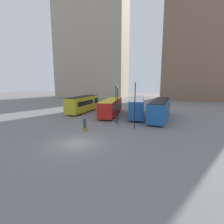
% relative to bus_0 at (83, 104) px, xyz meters
% --- Properties ---
extents(ground_plane, '(160.00, 160.00, 0.00)m').
position_rel_bus_0_xyz_m(ground_plane, '(7.79, -17.00, -1.80)').
color(ground_plane, slate).
extents(building_block_left, '(27.04, 12.58, 41.21)m').
position_rel_bus_0_xyz_m(building_block_left, '(-12.31, 33.39, 18.81)').
color(building_block_left, tan).
rests_on(building_block_left, ground_plane).
extents(building_block_right, '(27.08, 10.54, 38.77)m').
position_rel_bus_0_xyz_m(building_block_right, '(27.92, 33.39, 17.59)').
color(building_block_right, '#7F604C').
rests_on(building_block_right, ground_plane).
extents(bus_0, '(3.17, 9.65, 3.33)m').
position_rel_bus_0_xyz_m(bus_0, '(0.00, 0.00, 0.00)').
color(bus_0, gold).
rests_on(bus_0, ground_plane).
extents(bus_1, '(3.73, 11.16, 2.98)m').
position_rel_bus_0_xyz_m(bus_1, '(6.54, -1.14, -0.17)').
color(bus_1, red).
rests_on(bus_1, ground_plane).
extents(bus_2, '(3.86, 10.82, 3.33)m').
position_rel_bus_0_xyz_m(bus_2, '(11.42, -0.85, 0.01)').
color(bus_2, '#1E56A3').
rests_on(bus_2, ground_plane).
extents(bus_3, '(3.47, 11.89, 3.28)m').
position_rel_bus_0_xyz_m(bus_3, '(15.60, -2.01, -0.01)').
color(bus_3, '#1E56A3').
rests_on(bus_3, ground_plane).
extents(traveler, '(0.52, 0.52, 1.80)m').
position_rel_bus_0_xyz_m(traveler, '(6.36, -12.11, -0.73)').
color(traveler, '#4C3828').
rests_on(traveler, ground_plane).
extents(suitcase, '(0.28, 0.33, 0.70)m').
position_rel_bus_0_xyz_m(suitcase, '(6.66, -12.53, -1.55)').
color(suitcase, '#B27A1E').
rests_on(suitcase, ground_plane).
extents(lamp_post_0, '(0.28, 0.28, 6.41)m').
position_rel_bus_0_xyz_m(lamp_post_0, '(12.55, -9.47, 1.92)').
color(lamp_post_0, black).
rests_on(lamp_post_0, ground_plane).
extents(lamp_post_1, '(0.28, 0.28, 5.73)m').
position_rel_bus_0_xyz_m(lamp_post_1, '(9.68, -7.80, 1.57)').
color(lamp_post_1, black).
rests_on(lamp_post_1, ground_plane).
extents(lamp_post_2, '(0.28, 0.28, 6.05)m').
position_rel_bus_0_xyz_m(lamp_post_2, '(9.14, -6.82, 1.74)').
color(lamp_post_2, black).
rests_on(lamp_post_2, ground_plane).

